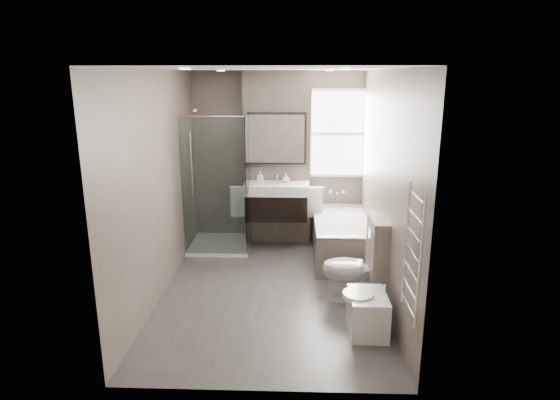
{
  "coord_description": "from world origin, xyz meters",
  "views": [
    {
      "loc": [
        0.29,
        -5.23,
        2.54
      ],
      "look_at": [
        0.1,
        0.15,
        1.09
      ],
      "focal_mm": 30.0,
      "sensor_mm": 36.0,
      "label": 1
    }
  ],
  "objects_px": {
    "bathtub": "(340,236)",
    "toilet": "(355,269)",
    "vanity": "(277,201)",
    "bidet": "(367,312)"
  },
  "relations": [
    {
      "from": "toilet",
      "to": "bidet",
      "type": "xyz_separation_m",
      "value": [
        0.04,
        -0.71,
        -0.16
      ]
    },
    {
      "from": "vanity",
      "to": "bidet",
      "type": "height_order",
      "value": "vanity"
    },
    {
      "from": "bidet",
      "to": "vanity",
      "type": "bearing_deg",
      "value": 113.2
    },
    {
      "from": "bathtub",
      "to": "toilet",
      "type": "bearing_deg",
      "value": -88.06
    },
    {
      "from": "vanity",
      "to": "bathtub",
      "type": "relative_size",
      "value": 0.59
    },
    {
      "from": "vanity",
      "to": "bidet",
      "type": "bearing_deg",
      "value": -66.8
    },
    {
      "from": "vanity",
      "to": "toilet",
      "type": "height_order",
      "value": "vanity"
    },
    {
      "from": "vanity",
      "to": "bidet",
      "type": "xyz_separation_m",
      "value": [
        1.01,
        -2.37,
        -0.52
      ]
    },
    {
      "from": "bathtub",
      "to": "toilet",
      "type": "distance_m",
      "value": 1.33
    },
    {
      "from": "bathtub",
      "to": "toilet",
      "type": "relative_size",
      "value": 2.11
    }
  ]
}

